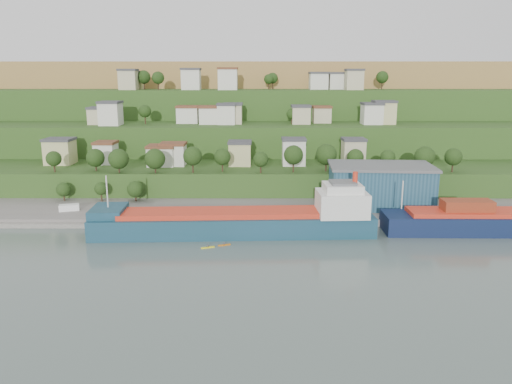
{
  "coord_description": "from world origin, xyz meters",
  "views": [
    {
      "loc": [
        1.63,
        -118.55,
        40.99
      ],
      "look_at": [
        1.19,
        15.0,
        9.94
      ],
      "focal_mm": 35.0,
      "sensor_mm": 36.0,
      "label": 1
    }
  ],
  "objects_px": {
    "caravan": "(69,209)",
    "kayak_orange": "(224,244)",
    "warehouse": "(380,185)",
    "cargo_ship_near": "(242,223)"
  },
  "relations": [
    {
      "from": "cargo_ship_near",
      "to": "caravan",
      "type": "height_order",
      "value": "cargo_ship_near"
    },
    {
      "from": "caravan",
      "to": "kayak_orange",
      "type": "height_order",
      "value": "caravan"
    },
    {
      "from": "kayak_orange",
      "to": "caravan",
      "type": "bearing_deg",
      "value": 131.68
    },
    {
      "from": "caravan",
      "to": "kayak_orange",
      "type": "bearing_deg",
      "value": -44.79
    },
    {
      "from": "cargo_ship_near",
      "to": "caravan",
      "type": "xyz_separation_m",
      "value": [
        -52.05,
        16.51,
        -0.52
      ]
    },
    {
      "from": "kayak_orange",
      "to": "cargo_ship_near",
      "type": "bearing_deg",
      "value": 44.46
    },
    {
      "from": "warehouse",
      "to": "kayak_orange",
      "type": "bearing_deg",
      "value": -141.73
    },
    {
      "from": "cargo_ship_near",
      "to": "warehouse",
      "type": "xyz_separation_m",
      "value": [
        41.64,
        22.86,
        5.39
      ]
    },
    {
      "from": "cargo_ship_near",
      "to": "warehouse",
      "type": "bearing_deg",
      "value": 26.24
    },
    {
      "from": "caravan",
      "to": "cargo_ship_near",
      "type": "bearing_deg",
      "value": -34.33
    }
  ]
}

